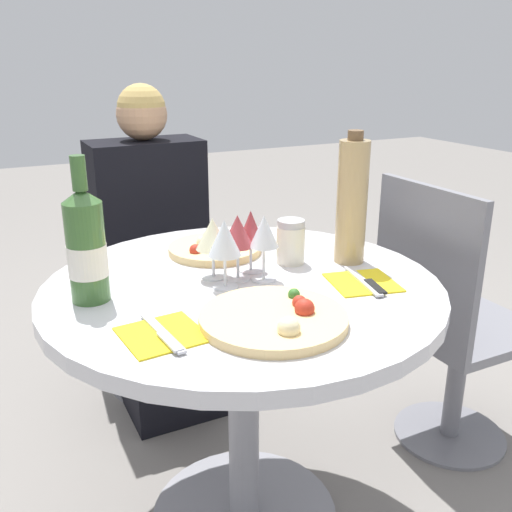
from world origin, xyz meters
name	(u,v)px	position (x,y,z in m)	size (l,w,h in m)	color
dining_table	(243,339)	(0.00, 0.00, 0.56)	(0.95, 0.95, 0.71)	gray
chair_behind_diner	(148,277)	(0.00, 0.85, 0.42)	(0.41, 0.41, 0.88)	slate
seated_diner	(158,271)	(0.00, 0.71, 0.50)	(0.38, 0.43, 1.13)	black
chair_empty_side	(447,328)	(0.71, 0.02, 0.42)	(0.41, 0.41, 0.88)	slate
pizza_large	(276,318)	(-0.04, -0.23, 0.72)	(0.30, 0.30, 0.05)	#E5C17F
pizza_small_far	(215,248)	(0.03, 0.23, 0.72)	(0.25, 0.25, 0.05)	#E5C17F
wine_bottle	(86,247)	(-0.34, 0.06, 0.83)	(0.08, 0.08, 0.32)	#38602D
tall_carafe	(352,201)	(0.31, 0.01, 0.87)	(0.08, 0.08, 0.34)	tan
sugar_shaker	(291,242)	(0.17, 0.07, 0.76)	(0.07, 0.07, 0.12)	silver
wine_glass_back_right	(251,228)	(0.05, 0.06, 0.82)	(0.06, 0.06, 0.16)	silver
wine_glass_front_left	(224,239)	(-0.05, -0.01, 0.83)	(0.08, 0.08, 0.16)	silver
wine_glass_back_left	(213,235)	(-0.05, 0.06, 0.82)	(0.08, 0.08, 0.15)	silver
wine_glass_center	(238,232)	(0.00, 0.03, 0.82)	(0.08, 0.08, 0.16)	silver
wine_glass_front_right	(264,233)	(0.05, -0.01, 0.83)	(0.07, 0.07, 0.16)	silver
place_setting_left	(163,335)	(-0.26, -0.18, 0.71)	(0.16, 0.19, 0.01)	yellow
place_setting_right	(363,282)	(0.25, -0.14, 0.71)	(0.18, 0.19, 0.01)	yellow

